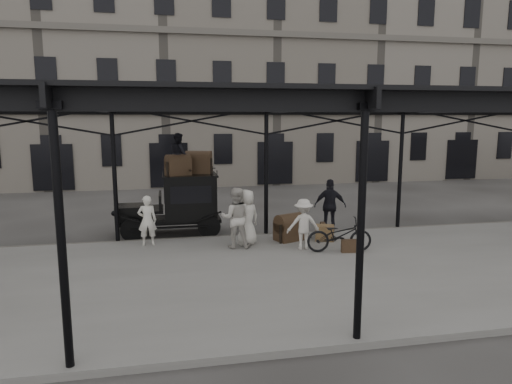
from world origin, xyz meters
TOP-DOWN VIEW (x-y plane):
  - ground at (0.00, 0.00)m, footprint 120.00×120.00m
  - platform at (0.00, -2.00)m, footprint 28.00×8.00m
  - canopy at (0.00, -1.72)m, footprint 22.50×9.00m
  - building_frontage at (0.00, 18.00)m, footprint 64.00×8.00m
  - taxi at (-2.88, 3.07)m, footprint 3.65×1.55m
  - porter_left at (-4.00, 1.29)m, footprint 0.60×0.41m
  - porter_midleft at (-1.29, 0.50)m, footprint 1.03×0.87m
  - porter_centre at (-0.90, 0.77)m, footprint 1.01×0.83m
  - porter_official at (2.27, 1.80)m, footprint 1.19×0.77m
  - porter_right at (0.71, -0.08)m, footprint 1.06×0.67m
  - bicycle at (1.70, -0.56)m, footprint 2.03×0.92m
  - porter_roof at (-2.91, 2.97)m, footprint 0.71×0.82m
  - steamer_trunk_roof_near at (-2.96, 2.82)m, footprint 0.95×0.76m
  - steamer_trunk_roof_far at (-2.21, 3.27)m, footprint 1.02×0.77m
  - steamer_trunk_platform at (0.62, 1.03)m, footprint 1.17×0.96m
  - wicker_hamper at (1.71, 0.75)m, footprint 0.72×0.62m
  - suitcase_upright at (1.83, 1.22)m, footprint 0.26×0.62m
  - suitcase_flat at (2.03, -0.71)m, footprint 0.61×0.22m

SIDE VIEW (x-z plane):
  - ground at x=0.00m, z-range 0.00..0.00m
  - platform at x=0.00m, z-range 0.00..0.15m
  - suitcase_flat at x=2.03m, z-range 0.15..0.55m
  - suitcase_upright at x=1.83m, z-range 0.15..0.60m
  - wicker_hamper at x=1.71m, z-range 0.15..0.65m
  - steamer_trunk_platform at x=0.62m, z-range 0.15..0.89m
  - bicycle at x=1.70m, z-range 0.15..1.18m
  - porter_right at x=0.71m, z-range 0.15..1.72m
  - porter_left at x=-4.00m, z-range 0.15..1.75m
  - porter_centre at x=-0.90m, z-range 0.15..1.92m
  - porter_official at x=2.27m, z-range 0.15..2.03m
  - porter_midleft at x=-1.29m, z-range 0.15..2.04m
  - taxi at x=-2.88m, z-range 0.11..2.29m
  - steamer_trunk_roof_near at x=-2.96m, z-range 2.18..2.79m
  - steamer_trunk_roof_far at x=-2.21m, z-range 2.18..2.85m
  - porter_roof at x=-2.91m, z-range 2.18..3.64m
  - canopy at x=0.00m, z-range 2.23..6.97m
  - building_frontage at x=0.00m, z-range 0.00..14.00m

